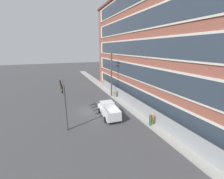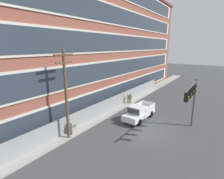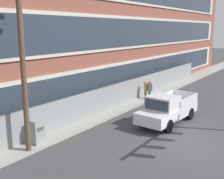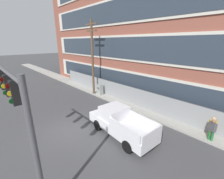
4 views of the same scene
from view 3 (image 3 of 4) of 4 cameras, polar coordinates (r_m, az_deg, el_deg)
ground_plane at (r=15.54m, az=14.92°, el=-11.20°), size 160.00×160.00×0.00m
sidewalk_building_side at (r=18.82m, az=-5.50°, el=-6.38°), size 80.00×2.06×0.16m
chain_link_fence at (r=21.49m, az=0.58°, el=-1.38°), size 33.58×0.06×1.98m
pickup_truck_white at (r=18.66m, az=11.10°, el=-3.98°), size 5.43×2.26×1.95m
utility_pole_near_corner at (r=13.70m, az=-17.74°, el=6.29°), size 2.11×0.26×8.76m
electrical_cabinet at (r=15.40m, az=-14.97°, el=-8.54°), size 0.64×0.56×1.43m
pedestrian_near_cabinet at (r=24.36m, az=7.63°, el=0.06°), size 0.47×0.41×1.69m
pedestrian_by_fence at (r=24.43m, az=6.83°, el=0.12°), size 0.47×0.42×1.69m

